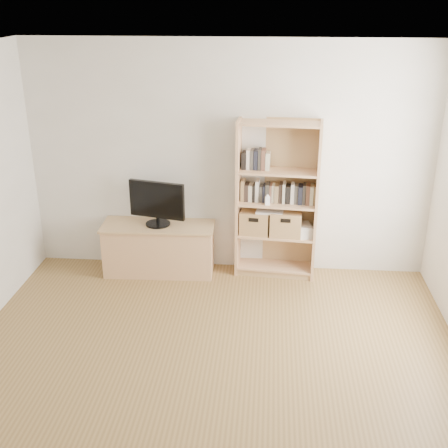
# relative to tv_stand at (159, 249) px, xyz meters

# --- Properties ---
(floor) EXTENTS (4.50, 5.00, 0.01)m
(floor) POSITION_rel_tv_stand_xyz_m (0.78, -2.27, -0.28)
(floor) COLOR brown
(floor) RESTS_ON ground
(back_wall) EXTENTS (4.50, 0.02, 2.60)m
(back_wall) POSITION_rel_tv_stand_xyz_m (0.78, 0.23, 1.02)
(back_wall) COLOR beige
(back_wall) RESTS_ON floor
(ceiling) EXTENTS (4.50, 5.00, 0.01)m
(ceiling) POSITION_rel_tv_stand_xyz_m (0.78, -2.27, 2.32)
(ceiling) COLOR white
(ceiling) RESTS_ON back_wall
(tv_stand) EXTENTS (1.25, 0.50, 0.56)m
(tv_stand) POSITION_rel_tv_stand_xyz_m (0.00, 0.00, 0.00)
(tv_stand) COLOR tan
(tv_stand) RESTS_ON floor
(bookshelf) EXTENTS (0.92, 0.39, 1.79)m
(bookshelf) POSITION_rel_tv_stand_xyz_m (1.33, 0.07, 0.61)
(bookshelf) COLOR tan
(bookshelf) RESTS_ON floor
(television) EXTENTS (0.64, 0.20, 0.51)m
(television) POSITION_rel_tv_stand_xyz_m (0.00, 0.00, 0.56)
(television) COLOR black
(television) RESTS_ON tv_stand
(books_row_mid) EXTENTS (0.77, 0.18, 0.20)m
(books_row_mid) POSITION_rel_tv_stand_xyz_m (1.33, 0.09, 0.69)
(books_row_mid) COLOR olive
(books_row_mid) RESTS_ON bookshelf
(books_row_upper) EXTENTS (0.37, 0.16, 0.19)m
(books_row_upper) POSITION_rel_tv_stand_xyz_m (1.14, 0.11, 1.06)
(books_row_upper) COLOR olive
(books_row_upper) RESTS_ON bookshelf
(baby_monitor) EXTENTS (0.06, 0.04, 0.10)m
(baby_monitor) POSITION_rel_tv_stand_xyz_m (1.22, -0.02, 0.64)
(baby_monitor) COLOR white
(baby_monitor) RESTS_ON bookshelf
(basket_left) EXTENTS (0.35, 0.30, 0.26)m
(basket_left) POSITION_rel_tv_stand_xyz_m (1.09, 0.09, 0.35)
(basket_left) COLOR #A27D49
(basket_left) RESTS_ON bookshelf
(basket_right) EXTENTS (0.36, 0.31, 0.28)m
(basket_right) POSITION_rel_tv_stand_xyz_m (1.44, 0.06, 0.36)
(basket_right) COLOR #A27D49
(basket_right) RESTS_ON bookshelf
(laptop) EXTENTS (0.32, 0.24, 0.02)m
(laptop) POSITION_rel_tv_stand_xyz_m (1.26, 0.06, 0.49)
(laptop) COLOR white
(laptop) RESTS_ON basket_left
(magazine_stack) EXTENTS (0.20, 0.26, 0.11)m
(magazine_stack) POSITION_rel_tv_stand_xyz_m (1.64, 0.04, 0.27)
(magazine_stack) COLOR beige
(magazine_stack) RESTS_ON bookshelf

